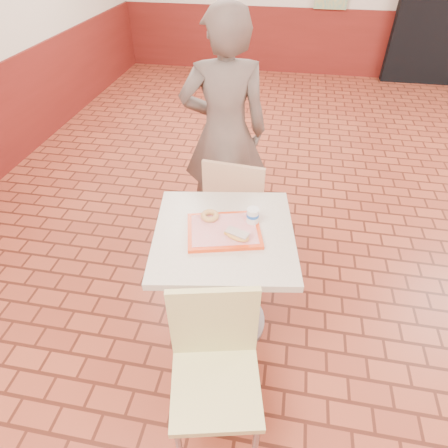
% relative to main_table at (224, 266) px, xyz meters
% --- Properties ---
extents(wainscot_band, '(8.00, 10.00, 1.00)m').
position_rel_main_table_xyz_m(wainscot_band, '(1.32, 0.36, -0.05)').
color(wainscot_band, '#5A1611').
rests_on(wainscot_band, ground).
extents(main_table, '(0.77, 0.77, 0.81)m').
position_rel_main_table_xyz_m(main_table, '(0.00, 0.00, 0.00)').
color(main_table, '#BAAC95').
rests_on(main_table, ground).
extents(chair_main_front, '(0.51, 0.51, 0.92)m').
position_rel_main_table_xyz_m(chair_main_front, '(0.07, -0.61, -0.04)').
color(chair_main_front, '#C8BD78').
rests_on(chair_main_front, ground).
extents(chair_main_back, '(0.46, 0.46, 0.92)m').
position_rel_main_table_xyz_m(chair_main_back, '(-0.03, 0.66, -0.04)').
color(chair_main_back, tan).
rests_on(chair_main_back, ground).
extents(customer, '(0.74, 0.57, 1.79)m').
position_rel_main_table_xyz_m(customer, '(-0.18, 1.02, 0.35)').
color(customer, brown).
rests_on(customer, ground).
extents(serving_tray, '(0.40, 0.31, 0.02)m').
position_rel_main_table_xyz_m(serving_tray, '(0.00, -0.00, 0.28)').
color(serving_tray, red).
rests_on(serving_tray, main_table).
extents(ring_donut, '(0.13, 0.13, 0.03)m').
position_rel_main_table_xyz_m(ring_donut, '(-0.10, 0.08, 0.31)').
color(ring_donut, '#C18746').
rests_on(ring_donut, serving_tray).
extents(long_john_donut, '(0.16, 0.11, 0.04)m').
position_rel_main_table_xyz_m(long_john_donut, '(0.08, -0.06, 0.31)').
color(long_john_donut, gold).
rests_on(long_john_donut, serving_tray).
extents(paper_cup, '(0.07, 0.07, 0.09)m').
position_rel_main_table_xyz_m(paper_cup, '(0.15, 0.09, 0.34)').
color(paper_cup, silver).
rests_on(paper_cup, serving_tray).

